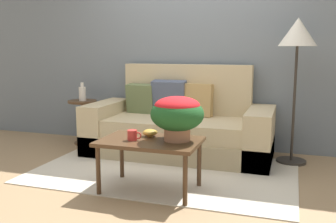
{
  "coord_description": "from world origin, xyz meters",
  "views": [
    {
      "loc": [
        1.23,
        -3.67,
        1.26
      ],
      "look_at": [
        0.03,
        -0.03,
        0.63
      ],
      "focal_mm": 40.74,
      "sensor_mm": 36.0,
      "label": 1
    }
  ],
  "objects": [
    {
      "name": "couch",
      "position": [
        -0.05,
        0.63,
        0.32
      ],
      "size": [
        2.18,
        0.93,
        1.07
      ],
      "color": "tan",
      "rests_on": "ground"
    },
    {
      "name": "floor_lamp",
      "position": [
        1.25,
        0.68,
        1.34
      ],
      "size": [
        0.4,
        0.4,
        1.59
      ],
      "color": "#2D2823",
      "rests_on": "ground"
    },
    {
      "name": "area_rug",
      "position": [
        0.0,
        -0.07,
        0.01
      ],
      "size": [
        2.64,
        1.63,
        0.01
      ],
      "primitive_type": "cube",
      "color": "beige",
      "rests_on": "ground"
    },
    {
      "name": "ground_plane",
      "position": [
        0.0,
        0.0,
        0.0
      ],
      "size": [
        14.0,
        14.0,
        0.0
      ],
      "primitive_type": "plane",
      "color": "#997A56"
    },
    {
      "name": "coffee_table",
      "position": [
        0.06,
        -0.63,
        0.42
      ],
      "size": [
        0.88,
        0.57,
        0.47
      ],
      "color": "#442D1B",
      "rests_on": "ground"
    },
    {
      "name": "wall_back",
      "position": [
        0.0,
        1.13,
        1.41
      ],
      "size": [
        6.4,
        0.12,
        2.83
      ],
      "primitive_type": "cube",
      "color": "slate",
      "rests_on": "ground"
    },
    {
      "name": "potted_plant",
      "position": [
        0.29,
        -0.57,
        0.71
      ],
      "size": [
        0.46,
        0.46,
        0.39
      ],
      "color": "#A36B4C",
      "rests_on": "coffee_table"
    },
    {
      "name": "table_vase",
      "position": [
        -1.39,
        0.69,
        0.68
      ],
      "size": [
        0.09,
        0.09,
        0.24
      ],
      "color": "silver",
      "rests_on": "side_table"
    },
    {
      "name": "snack_bowl",
      "position": [
        0.01,
        -0.51,
        0.51
      ],
      "size": [
        0.14,
        0.14,
        0.07
      ],
      "color": "gold",
      "rests_on": "coffee_table"
    },
    {
      "name": "coffee_mug",
      "position": [
        -0.08,
        -0.69,
        0.51
      ],
      "size": [
        0.13,
        0.09,
        0.09
      ],
      "color": "red",
      "rests_on": "coffee_table"
    },
    {
      "name": "side_table",
      "position": [
        -1.41,
        0.7,
        0.4
      ],
      "size": [
        0.38,
        0.38,
        0.59
      ],
      "color": "#4C331E",
      "rests_on": "ground"
    }
  ]
}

